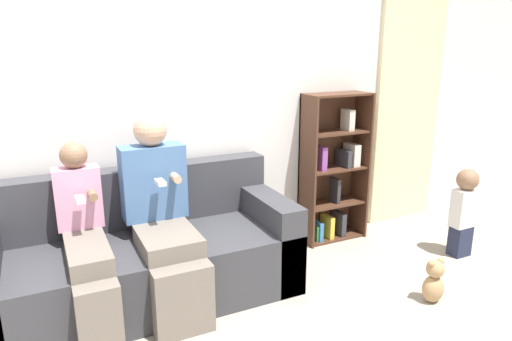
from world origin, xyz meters
The scene contains 9 objects.
ground_plane centered at (0.00, 0.00, 0.00)m, with size 14.00×14.00×0.00m, color #9E9384.
back_wall centered at (0.00, 0.94, 1.27)m, with size 10.00×0.06×2.55m.
curtain_panel centered at (2.39, 0.89, 1.15)m, with size 0.73×0.04×2.29m.
couch centered at (-0.21, 0.50, 0.29)m, with size 2.00×0.81×0.84m.
adult_seated centered at (-0.09, 0.39, 0.64)m, with size 0.41×0.75×1.23m.
child_seated centered at (-0.56, 0.35, 0.54)m, with size 0.28×0.76×1.09m.
toddler_standing centered at (2.23, 0.03, 0.40)m, with size 0.19×0.17×0.72m.
bookshelf centered at (1.50, 0.81, 0.60)m, with size 0.57×0.26×1.27m.
teddy_bear centered at (1.49, -0.39, 0.14)m, with size 0.15×0.13×0.31m.
Camera 1 is at (-0.75, -2.30, 1.66)m, focal length 32.00 mm.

